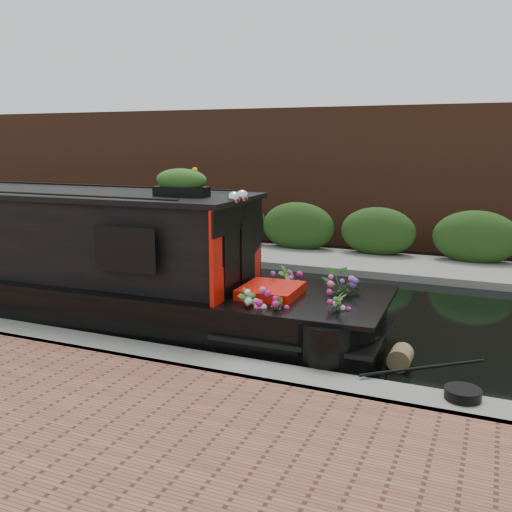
% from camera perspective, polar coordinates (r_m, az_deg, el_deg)
% --- Properties ---
extents(ground, '(80.00, 80.00, 0.00)m').
position_cam_1_polar(ground, '(11.05, -3.77, -4.58)').
color(ground, black).
rests_on(ground, ground).
extents(near_bank_coping, '(40.00, 0.60, 0.50)m').
position_cam_1_polar(near_bank_coping, '(8.41, -14.16, -10.19)').
color(near_bank_coping, slate).
rests_on(near_bank_coping, ground).
extents(far_bank_path, '(40.00, 2.40, 0.34)m').
position_cam_1_polar(far_bank_path, '(14.81, 3.60, -0.44)').
color(far_bank_path, slate).
rests_on(far_bank_path, ground).
extents(far_hedge, '(40.00, 1.10, 2.80)m').
position_cam_1_polar(far_hedge, '(15.64, 4.71, 0.19)').
color(far_hedge, '#204115').
rests_on(far_hedge, ground).
extents(far_brick_wall, '(40.00, 1.00, 8.00)m').
position_cam_1_polar(far_brick_wall, '(17.61, 6.89, 1.42)').
color(far_brick_wall, '#542D1C').
rests_on(far_brick_wall, ground).
extents(narrowboat, '(12.28, 2.55, 2.87)m').
position_cam_1_polar(narrowboat, '(10.98, -22.01, -0.93)').
color(narrowboat, black).
rests_on(narrowboat, ground).
extents(rope_fender, '(0.31, 0.39, 0.31)m').
position_cam_1_polar(rope_fender, '(8.13, 14.25, -9.80)').
color(rope_fender, brown).
rests_on(rope_fender, ground).
extents(coiled_mooring_rope, '(0.40, 0.40, 0.12)m').
position_cam_1_polar(coiled_mooring_rope, '(6.87, 19.97, -12.81)').
color(coiled_mooring_rope, black).
rests_on(coiled_mooring_rope, near_bank_coping).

